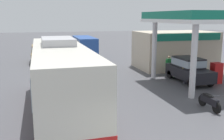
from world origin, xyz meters
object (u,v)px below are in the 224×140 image
Objects in this scene: car_at_pump at (189,69)px; motorcycle_parked_forecourt at (209,101)px; pedestrian_near_pump at (169,65)px; pedestrian_by_shop at (186,71)px; car_trailing_behind_bus at (40,53)px; minibus_opposing_lane at (85,45)px; coach_bus_main at (61,79)px.

car_at_pump reaches higher than motorcycle_parked_forecourt.
pedestrian_near_pump is 2.66m from pedestrian_by_shop.
car_trailing_behind_bus is (-10.00, 9.76, 0.08)m from pedestrian_near_pump.
car_trailing_behind_bus is (-9.98, 12.42, 0.08)m from pedestrian_by_shop.
motorcycle_parked_forecourt is at bearing -64.65° from car_trailing_behind_bus.
motorcycle_parked_forecourt is (3.20, -19.02, -1.03)m from minibus_opposing_lane.
coach_bus_main reaches higher than pedestrian_near_pump.
pedestrian_near_pump is (-0.46, 2.24, -0.08)m from car_at_pump.
pedestrian_near_pump is at bearing 89.48° from pedestrian_by_shop.
car_trailing_behind_bus is at bearing 135.70° from pedestrian_near_pump.
minibus_opposing_lane reaches higher than pedestrian_near_pump.
minibus_opposing_lane reaches higher than pedestrian_by_shop.
minibus_opposing_lane is at bearing 99.54° from motorcycle_parked_forecourt.
minibus_opposing_lane is 1.46× the size of car_trailing_behind_bus.
coach_bus_main is at bearing -86.82° from car_trailing_behind_bus.
pedestrian_near_pump is at bearing -66.48° from minibus_opposing_lane.
coach_bus_main reaches higher than car_at_pump.
car_at_pump is 2.29m from pedestrian_near_pump.
coach_bus_main reaches higher than pedestrian_by_shop.
coach_bus_main is at bearing 167.20° from motorcycle_parked_forecourt.
pedestrian_by_shop is at bearing -70.70° from minibus_opposing_lane.
pedestrian_near_pump is (9.12, 6.08, -0.79)m from coach_bus_main.
motorcycle_parked_forecourt is 5.39m from pedestrian_by_shop.
car_at_pump is 2.53× the size of pedestrian_near_pump.
minibus_opposing_lane is 3.69× the size of pedestrian_near_pump.
car_at_pump is 14.53m from minibus_opposing_lane.
coach_bus_main is 6.65× the size of pedestrian_by_shop.
pedestrian_by_shop is at bearing -90.52° from pedestrian_near_pump.
coach_bus_main is 15.88m from car_trailing_behind_bus.
coach_bus_main reaches higher than car_trailing_behind_bus.
car_trailing_behind_bus is (-8.30, 17.52, 0.57)m from motorcycle_parked_forecourt.
minibus_opposing_lane is (-5.36, 13.49, 0.46)m from car_at_pump.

